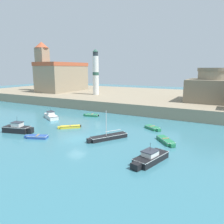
# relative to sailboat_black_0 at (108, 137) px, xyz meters

# --- Properties ---
(ground_plane) EXTENTS (200.00, 200.00, 0.00)m
(ground_plane) POSITION_rel_sailboat_black_0_xyz_m (-4.37, -1.93, -0.37)
(ground_plane) COLOR teal
(quay_seawall) EXTENTS (120.00, 40.00, 2.49)m
(quay_seawall) POSITION_rel_sailboat_black_0_xyz_m (-4.37, 36.84, 0.88)
(quay_seawall) COLOR gray
(quay_seawall) RESTS_ON ground
(sailboat_black_0) EXTENTS (4.13, 5.90, 4.34)m
(sailboat_black_0) POSITION_rel_sailboat_black_0_xyz_m (0.00, 0.00, 0.00)
(sailboat_black_0) COLOR black
(sailboat_black_0) RESTS_ON ground
(motorboat_black_1) EXTENTS (5.20, 2.80, 2.63)m
(motorboat_black_1) POSITION_rel_sailboat_black_0_xyz_m (-14.73, -3.88, 0.27)
(motorboat_black_1) COLOR black
(motorboat_black_1) RESTS_ON ground
(dinghy_blue_2) EXTENTS (3.52, 2.22, 0.52)m
(dinghy_blue_2) POSITION_rel_sailboat_black_0_xyz_m (-9.59, -4.61, -0.12)
(dinghy_blue_2) COLOR #284C9E
(dinghy_blue_2) RESTS_ON ground
(dinghy_green_3) EXTENTS (3.26, 2.50, 0.57)m
(dinghy_green_3) POSITION_rel_sailboat_black_0_xyz_m (4.03, 8.36, -0.09)
(dinghy_green_3) COLOR #237A4C
(dinghy_green_3) RESTS_ON ground
(motorboat_black_4) EXTENTS (2.93, 5.69, 2.27)m
(motorboat_black_4) POSITION_rel_sailboat_black_0_xyz_m (7.99, -4.67, 0.15)
(motorboat_black_4) COLOR black
(motorboat_black_4) RESTS_ON ground
(motorboat_white_5) EXTENTS (5.46, 3.94, 2.38)m
(motorboat_white_5) POSITION_rel_sailboat_black_0_xyz_m (-17.29, 6.27, 0.17)
(motorboat_white_5) COLOR white
(motorboat_white_5) RESTS_ON ground
(dinghy_green_6) EXTENTS (3.51, 1.80, 0.55)m
(dinghy_green_6) POSITION_rel_sailboat_black_0_xyz_m (-10.88, 11.98, -0.11)
(dinghy_green_6) COLOR #237A4C
(dinghy_green_6) RESTS_ON ground
(dinghy_yellow_7) EXTENTS (3.42, 3.16, 0.50)m
(dinghy_yellow_7) POSITION_rel_sailboat_black_0_xyz_m (-8.93, 2.19, -0.13)
(dinghy_yellow_7) COLOR yellow
(dinghy_yellow_7) RESTS_ON ground
(dinghy_green_8) EXTENTS (3.43, 3.79, 0.61)m
(dinghy_green_8) POSITION_rel_sailboat_black_0_xyz_m (7.82, 2.68, -0.07)
(dinghy_green_8) COLOR #237A4C
(dinghy_green_8) RESTS_ON ground
(church) EXTENTS (13.37, 17.93, 16.58)m
(church) POSITION_rel_sailboat_black_0_xyz_m (-37.18, 31.94, 7.50)
(church) COLOR gray
(church) RESTS_ON quay_seawall
(fortress) EXTENTS (11.73, 11.73, 7.88)m
(fortress) POSITION_rel_sailboat_black_0_xyz_m (11.63, 30.18, 5.25)
(fortress) COLOR #796C57
(fortress) RESTS_ON quay_seawall
(lighthouse) EXTENTS (1.80, 1.80, 13.26)m
(lighthouse) POSITION_rel_sailboat_black_0_xyz_m (-20.37, 28.60, 8.56)
(lighthouse) COLOR silver
(lighthouse) RESTS_ON quay_seawall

